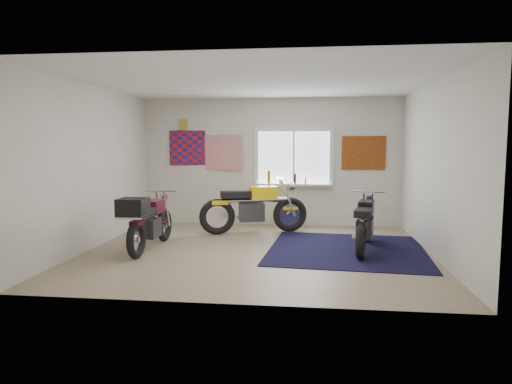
# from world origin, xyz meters

# --- Properties ---
(ground) EXTENTS (5.50, 5.50, 0.00)m
(ground) POSITION_xyz_m (0.00, 0.00, 0.00)
(ground) COLOR #9E896B
(ground) RESTS_ON ground
(room_shell) EXTENTS (5.50, 5.50, 5.50)m
(room_shell) POSITION_xyz_m (0.00, 0.00, 1.64)
(room_shell) COLOR white
(room_shell) RESTS_ON ground
(navy_rug) EXTENTS (2.69, 2.79, 0.01)m
(navy_rug) POSITION_xyz_m (1.46, 0.24, 0.01)
(navy_rug) COLOR black
(navy_rug) RESTS_ON ground
(window_assembly) EXTENTS (1.66, 0.17, 1.26)m
(window_assembly) POSITION_xyz_m (0.50, 2.47, 1.37)
(window_assembly) COLOR white
(window_assembly) RESTS_ON room_shell
(oil_bottles) EXTENTS (0.83, 0.07, 0.28)m
(oil_bottles) POSITION_xyz_m (0.27, 2.40, 1.01)
(oil_bottles) COLOR brown
(oil_bottles) RESTS_ON window_assembly
(flag_display) EXTENTS (1.60, 0.10, 1.17)m
(flag_display) POSITION_xyz_m (-1.90, 2.48, 2.15)
(flag_display) COLOR red
(flag_display) RESTS_ON room_shell
(triumph_poster) EXTENTS (0.90, 0.03, 0.70)m
(triumph_poster) POSITION_xyz_m (1.95, 2.48, 1.55)
(triumph_poster) COLOR #A54C14
(triumph_poster) RESTS_ON room_shell
(yellow_triumph) EXTENTS (2.08, 0.89, 1.08)m
(yellow_triumph) POSITION_xyz_m (-0.24, 1.50, 0.48)
(yellow_triumph) COLOR black
(yellow_triumph) RESTS_ON ground
(black_chrome_bike) EXTENTS (0.62, 1.82, 0.94)m
(black_chrome_bike) POSITION_xyz_m (1.75, 0.26, 0.41)
(black_chrome_bike) COLOR black
(black_chrome_bike) RESTS_ON navy_rug
(maroon_tourer) EXTENTS (0.56, 1.86, 0.94)m
(maroon_tourer) POSITION_xyz_m (-1.75, -0.22, 0.49)
(maroon_tourer) COLOR black
(maroon_tourer) RESTS_ON ground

